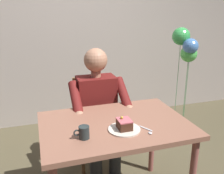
{
  "coord_description": "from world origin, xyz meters",
  "views": [
    {
      "loc": [
        0.53,
        1.59,
        1.57
      ],
      "look_at": [
        -0.01,
        -0.1,
        1.0
      ],
      "focal_mm": 39.69,
      "sensor_mm": 36.0,
      "label": 1
    }
  ],
  "objects": [
    {
      "name": "dining_table",
      "position": [
        0.0,
        0.0,
        0.66
      ],
      "size": [
        1.1,
        0.77,
        0.75
      ],
      "color": "#97634C",
      "rests_on": "ground"
    },
    {
      "name": "seated_person",
      "position": [
        0.0,
        -0.49,
        0.65
      ],
      "size": [
        0.53,
        0.58,
        1.23
      ],
      "color": "maroon",
      "rests_on": "ground"
    },
    {
      "name": "cake_slice",
      "position": [
        -0.03,
        0.13,
        0.8
      ],
      "size": [
        0.09,
        0.11,
        0.09
      ],
      "color": "#4B281A",
      "rests_on": "dessert_plate"
    },
    {
      "name": "balloon_display",
      "position": [
        -1.2,
        -0.96,
        1.03
      ],
      "size": [
        0.28,
        0.33,
        1.35
      ],
      "color": "#B2C1C6",
      "rests_on": "ground"
    },
    {
      "name": "chair",
      "position": [
        0.0,
        -0.66,
        0.5
      ],
      "size": [
        0.42,
        0.42,
        0.91
      ],
      "color": "olive",
      "rests_on": "ground"
    },
    {
      "name": "cafe_rear_panel",
      "position": [
        0.0,
        -1.84,
        1.5
      ],
      "size": [
        6.4,
        0.12,
        3.0
      ],
      "primitive_type": "cube",
      "color": "#B8ACA1",
      "rests_on": "ground"
    },
    {
      "name": "dessert_spoon",
      "position": [
        -0.18,
        0.2,
        0.75
      ],
      "size": [
        0.06,
        0.14,
        0.01
      ],
      "color": "silver",
      "rests_on": "dining_table"
    },
    {
      "name": "dessert_plate",
      "position": [
        -0.03,
        0.13,
        0.76
      ],
      "size": [
        0.23,
        0.23,
        0.01
      ],
      "primitive_type": "cylinder",
      "color": "silver",
      "rests_on": "dining_table"
    },
    {
      "name": "coffee_cup",
      "position": [
        0.27,
        0.16,
        0.8
      ],
      "size": [
        0.11,
        0.07,
        0.09
      ],
      "color": "#263132",
      "rests_on": "dining_table"
    }
  ]
}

